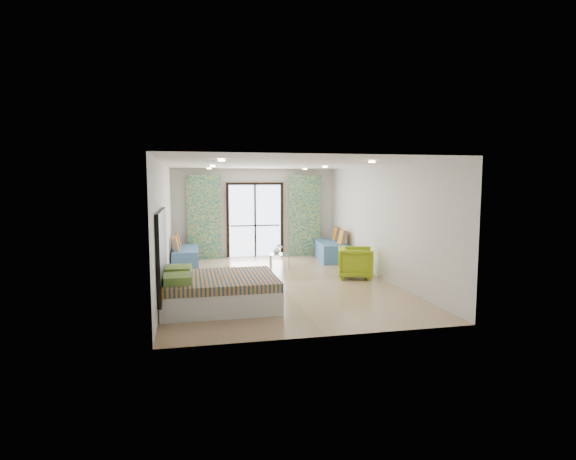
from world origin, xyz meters
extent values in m
cube|color=black|center=(0.00, 3.71, 2.24)|extent=(1.76, 0.08, 0.08)
cube|color=black|center=(-0.84, 3.71, 1.10)|extent=(0.08, 0.08, 2.20)
cube|color=black|center=(0.84, 3.71, 1.10)|extent=(0.08, 0.08, 2.20)
cube|color=black|center=(0.00, 3.71, 1.10)|extent=(0.05, 0.06, 2.20)
cube|color=#595451|center=(0.00, 3.73, 0.95)|extent=(1.52, 0.03, 0.04)
cube|color=silver|center=(-1.55, 3.57, 1.25)|extent=(1.00, 0.10, 2.50)
cube|color=silver|center=(1.55, 3.57, 1.25)|extent=(1.00, 0.10, 2.50)
cylinder|color=#FFE0B2|center=(-1.40, -2.00, 2.67)|extent=(0.12, 0.12, 0.02)
cylinder|color=#FFE0B2|center=(1.40, -2.00, 2.67)|extent=(0.12, 0.12, 0.02)
cylinder|color=#FFE0B2|center=(-1.40, 1.00, 2.67)|extent=(0.12, 0.12, 0.02)
cylinder|color=#FFE0B2|center=(1.40, 1.00, 2.67)|extent=(0.12, 0.12, 0.02)
cylinder|color=#FFE0B2|center=(-1.40, 3.00, 2.67)|extent=(0.12, 0.12, 0.02)
cylinder|color=#FFE0B2|center=(1.40, 3.00, 2.67)|extent=(0.12, 0.12, 0.02)
cube|color=black|center=(-2.46, -1.79, 1.05)|extent=(0.06, 2.10, 1.50)
cube|color=silver|center=(-2.47, -0.54, 1.05)|extent=(0.02, 0.10, 0.10)
cube|color=silver|center=(-1.45, -1.79, 0.21)|extent=(2.07, 1.65, 0.41)
cube|color=navy|center=(-1.45, -1.79, 0.49)|extent=(2.05, 1.69, 0.16)
cube|color=#165964|center=(-2.19, -2.18, 0.64)|extent=(0.49, 0.59, 0.14)
cube|color=#165964|center=(-2.19, -1.40, 0.64)|extent=(0.50, 0.60, 0.14)
cube|color=#3F6997|center=(-2.10, 2.50, 0.20)|extent=(0.72, 1.79, 0.39)
cube|color=#3F6997|center=(-2.10, 2.50, 0.44)|extent=(0.70, 1.75, 0.10)
cube|color=navy|center=(-2.35, 2.09, 0.67)|extent=(0.21, 0.45, 0.41)
cube|color=navy|center=(-2.34, 2.92, 0.67)|extent=(0.21, 0.45, 0.41)
cube|color=#3F6997|center=(2.10, 2.65, 0.21)|extent=(0.95, 1.95, 0.42)
cube|color=#3F6997|center=(2.10, 2.65, 0.47)|extent=(0.93, 1.91, 0.10)
cube|color=navy|center=(2.31, 2.18, 0.71)|extent=(0.26, 0.49, 0.43)
cube|color=navy|center=(2.41, 3.06, 0.71)|extent=(0.26, 0.49, 0.43)
cylinder|color=silver|center=(0.08, 1.53, 0.18)|extent=(0.05, 0.05, 0.36)
cylinder|color=silver|center=(0.56, 1.43, 0.18)|extent=(0.05, 0.05, 0.36)
cylinder|color=silver|center=(0.19, 2.01, 0.18)|extent=(0.05, 0.05, 0.36)
cylinder|color=silver|center=(0.66, 1.90, 0.18)|extent=(0.05, 0.05, 0.36)
cube|color=#8CA59E|center=(0.37, 1.72, 0.36)|extent=(0.67, 0.67, 0.02)
sphere|color=white|center=(0.42, 1.71, 0.56)|extent=(0.06, 0.06, 0.06)
sphere|color=white|center=(0.38, 1.76, 0.57)|extent=(0.06, 0.06, 0.06)
sphere|color=white|center=(0.33, 1.73, 0.59)|extent=(0.06, 0.06, 0.06)
sphere|color=white|center=(0.36, 1.67, 0.61)|extent=(0.06, 0.06, 0.06)
imported|color=white|center=(0.29, 1.76, 0.46)|extent=(0.21, 0.22, 0.19)
imported|color=#91B217|center=(1.90, 0.06, 0.41)|extent=(0.93, 0.97, 0.81)
camera|label=1|loc=(-1.95, -9.97, 2.30)|focal=28.00mm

